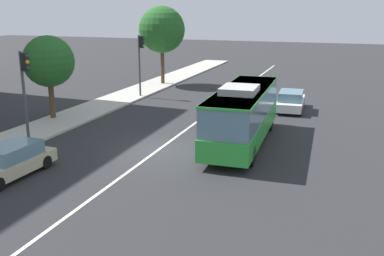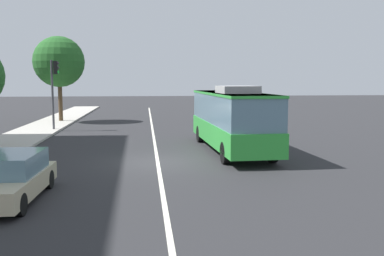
% 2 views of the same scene
% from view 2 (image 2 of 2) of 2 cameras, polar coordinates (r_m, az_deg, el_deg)
% --- Properties ---
extents(ground_plane, '(160.00, 160.00, 0.00)m').
position_cam_2_polar(ground_plane, '(19.54, -4.66, -4.60)').
color(ground_plane, '#28282B').
extents(lane_centre_line, '(76.00, 0.16, 0.01)m').
position_cam_2_polar(lane_centre_line, '(19.54, -4.66, -4.58)').
color(lane_centre_line, silver).
rests_on(lane_centre_line, ground_plane).
extents(transit_bus, '(10.09, 2.89, 3.46)m').
position_cam_2_polar(transit_bus, '(22.36, 5.34, 1.49)').
color(transit_bus, green).
rests_on(transit_bus, ground_plane).
extents(sedan_white, '(4.58, 2.02, 1.46)m').
position_cam_2_polar(sedan_white, '(31.93, 4.47, 1.04)').
color(sedan_white, white).
rests_on(sedan_white, ground_plane).
extents(sedan_beige, '(4.57, 1.97, 1.46)m').
position_cam_2_polar(sedan_beige, '(14.42, -23.34, -6.17)').
color(sedan_beige, '#C6B793').
rests_on(sedan_beige, ground_plane).
extents(traffic_light_near_corner, '(0.33, 0.62, 5.20)m').
position_cam_2_polar(traffic_light_near_corner, '(32.66, -18.10, 5.85)').
color(traffic_light_near_corner, '#47474C').
rests_on(traffic_light_near_corner, ground_plane).
extents(street_tree_kerbside_right, '(4.45, 4.45, 7.57)m').
position_cam_2_polar(street_tree_kerbside_right, '(39.30, -17.51, 8.50)').
color(street_tree_kerbside_right, '#4C3823').
rests_on(street_tree_kerbside_right, ground_plane).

